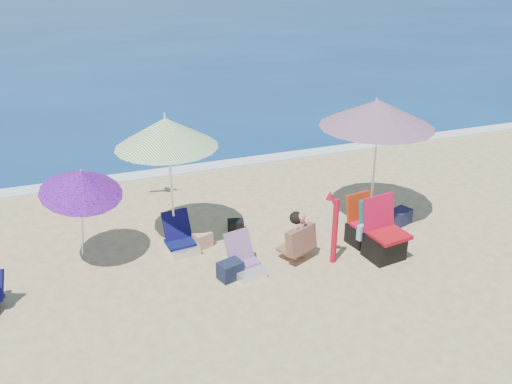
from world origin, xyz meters
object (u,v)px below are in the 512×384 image
object	(u,v)px
umbrella_striped	(166,133)
chair_navy	(181,242)
umbrella_turquoise	(377,113)
furled_umbrella	(334,224)
camp_chair_left	(384,240)
chair_rainbow	(245,263)
camp_chair_right	(364,227)
person_center	(299,237)
umbrella_blue	(81,183)

from	to	relation	value
umbrella_striped	chair_navy	size ratio (longest dim) A/B	3.47
umbrella_turquoise	chair_navy	size ratio (longest dim) A/B	3.59
umbrella_turquoise	umbrella_striped	world-z (taller)	umbrella_turquoise
furled_umbrella	camp_chair_left	distance (m)	1.01
umbrella_striped	chair_rainbow	xyz separation A→B (m)	(0.87, -1.51, -1.90)
camp_chair_right	person_center	bearing A→B (deg)	-175.90
furled_umbrella	camp_chair_left	world-z (taller)	furled_umbrella
person_center	camp_chair_right	bearing A→B (deg)	4.10
chair_navy	camp_chair_left	bearing A→B (deg)	-23.78
umbrella_blue	camp_chair_left	world-z (taller)	umbrella_blue
umbrella_blue	camp_chair_right	bearing A→B (deg)	-12.55
camp_chair_left	person_center	size ratio (longest dim) A/B	1.19
umbrella_striped	person_center	distance (m)	2.88
camp_chair_left	person_center	distance (m)	1.49
umbrella_blue	chair_rainbow	distance (m)	2.95
umbrella_blue	chair_rainbow	xyz separation A→B (m)	(2.35, -1.21, -1.31)
chair_navy	chair_rainbow	world-z (taller)	chair_navy
umbrella_turquoise	camp_chair_left	distance (m)	2.36
camp_chair_left	camp_chair_right	distance (m)	0.53
chair_rainbow	umbrella_blue	bearing A→B (deg)	152.76
chair_navy	camp_chair_right	xyz separation A→B (m)	(3.16, -0.91, 0.17)
chair_navy	umbrella_striped	bearing A→B (deg)	96.63
camp_chair_left	camp_chair_right	world-z (taller)	camp_chair_left
umbrella_striped	camp_chair_left	xyz separation A→B (m)	(3.30, -1.86, -1.75)
furled_umbrella	person_center	bearing A→B (deg)	152.81
umbrella_turquoise	chair_navy	distance (m)	4.27
furled_umbrella	camp_chair_left	size ratio (longest dim) A/B	1.22
furled_umbrella	chair_navy	xyz separation A→B (m)	(-2.33, 1.27, -0.54)
umbrella_blue	umbrella_turquoise	bearing A→B (deg)	-1.92
umbrella_striped	camp_chair_right	distance (m)	3.89
chair_rainbow	umbrella_striped	bearing A→B (deg)	120.02
chair_rainbow	camp_chair_left	bearing A→B (deg)	-8.32
chair_rainbow	person_center	world-z (taller)	person_center
umbrella_turquoise	umbrella_striped	size ratio (longest dim) A/B	1.03
chair_rainbow	camp_chair_right	world-z (taller)	camp_chair_right
umbrella_turquoise	chair_navy	xyz separation A→B (m)	(-3.79, 0.04, -1.98)
umbrella_blue	camp_chair_right	size ratio (longest dim) A/B	1.89
furled_umbrella	umbrella_turquoise	bearing A→B (deg)	40.12
umbrella_blue	chair_rainbow	bearing A→B (deg)	-27.24
umbrella_turquoise	chair_rainbow	distance (m)	3.71
camp_chair_right	person_center	xyz separation A→B (m)	(-1.34, -0.10, 0.09)
umbrella_striped	umbrella_blue	world-z (taller)	umbrella_striped
umbrella_striped	person_center	size ratio (longest dim) A/B	2.63
chair_rainbow	camp_chair_right	xyz separation A→B (m)	(2.34, 0.17, 0.17)
umbrella_striped	camp_chair_left	distance (m)	4.17
umbrella_turquoise	camp_chair_right	world-z (taller)	umbrella_turquoise
furled_umbrella	camp_chair_left	xyz separation A→B (m)	(0.91, -0.16, -0.40)
umbrella_striped	person_center	bearing A→B (deg)	-37.50
furled_umbrella	umbrella_striped	bearing A→B (deg)	144.50
umbrella_striped	chair_navy	world-z (taller)	umbrella_striped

